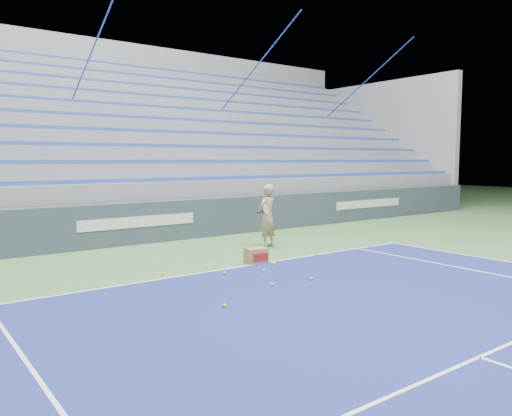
# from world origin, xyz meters

# --- Properties ---
(sponsor_barrier) EXTENTS (30.00, 0.32, 1.10)m
(sponsor_barrier) POSITION_xyz_m (0.00, 15.88, 0.55)
(sponsor_barrier) COLOR #354152
(sponsor_barrier) RESTS_ON ground
(bleachers) EXTENTS (31.00, 9.15, 7.30)m
(bleachers) POSITION_xyz_m (0.00, 21.60, 2.36)
(bleachers) COLOR gray
(bleachers) RESTS_ON ground
(tennis_player) EXTENTS (0.94, 0.89, 1.60)m
(tennis_player) POSITION_xyz_m (2.44, 13.43, 0.80)
(tennis_player) COLOR tan
(tennis_player) RESTS_ON ground
(ball_box) EXTENTS (0.48, 0.39, 0.33)m
(ball_box) POSITION_xyz_m (1.05, 12.01, 0.17)
(ball_box) COLOR #9B754B
(ball_box) RESTS_ON ground
(tennis_ball_0) EXTENTS (0.07, 0.07, 0.07)m
(tennis_ball_0) POSITION_xyz_m (0.65, 11.21, 0.03)
(tennis_ball_0) COLOR #BDEF31
(tennis_ball_0) RESTS_ON ground
(tennis_ball_1) EXTENTS (0.07, 0.07, 0.07)m
(tennis_ball_1) POSITION_xyz_m (0.09, 10.27, 0.03)
(tennis_ball_1) COLOR #BDEF31
(tennis_ball_1) RESTS_ON ground
(tennis_ball_2) EXTENTS (0.07, 0.07, 0.07)m
(tennis_ball_2) POSITION_xyz_m (-1.07, 12.19, 0.03)
(tennis_ball_2) COLOR #BDEF31
(tennis_ball_2) RESTS_ON ground
(tennis_ball_3) EXTENTS (0.07, 0.07, 0.07)m
(tennis_ball_3) POSITION_xyz_m (0.95, 10.17, 0.03)
(tennis_ball_3) COLOR #BDEF31
(tennis_ball_3) RESTS_ON ground
(tennis_ball_4) EXTENTS (0.07, 0.07, 0.07)m
(tennis_ball_4) POSITION_xyz_m (1.24, 11.64, 0.03)
(tennis_ball_4) COLOR #BDEF31
(tennis_ball_4) RESTS_ON ground
(tennis_ball_5) EXTENTS (0.07, 0.07, 0.07)m
(tennis_ball_5) POSITION_xyz_m (-1.26, 9.70, 0.03)
(tennis_ball_5) COLOR #BDEF31
(tennis_ball_5) RESTS_ON ground
(tennis_ball_6) EXTENTS (0.07, 0.07, 0.07)m
(tennis_ball_6) POSITION_xyz_m (-0.08, 11.51, 0.03)
(tennis_ball_6) COLOR #BDEF31
(tennis_ball_6) RESTS_ON ground
(tennis_ball_7) EXTENTS (0.07, 0.07, 0.07)m
(tennis_ball_7) POSITION_xyz_m (2.65, 11.85, 0.03)
(tennis_ball_7) COLOR #BDEF31
(tennis_ball_7) RESTS_ON ground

